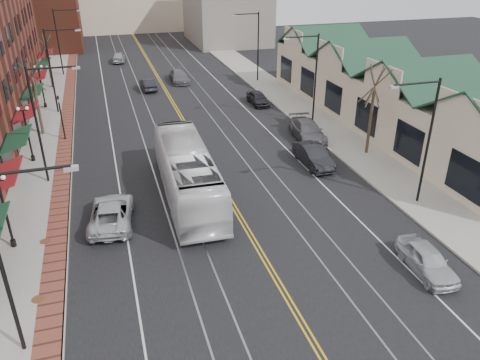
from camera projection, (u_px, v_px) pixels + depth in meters
ground at (286, 296)px, 22.14m from camera, size 160.00×160.00×0.00m
sidewalk_left at (45, 160)px, 36.12m from camera, size 4.00×120.00×0.15m
sidewalk_right at (327, 129)px, 42.35m from camera, size 4.00×120.00×0.15m
building_right at (388, 99)px, 42.92m from camera, size 8.00×36.00×4.60m
backdrop_left at (31, 2)px, 74.81m from camera, size 14.00×18.00×14.00m
backdrop_mid at (127, 5)px, 92.93m from camera, size 22.00×14.00×9.00m
backdrop_right at (226, 9)px, 79.25m from camera, size 12.00×16.00×11.00m
streetlight_l_0 at (10, 247)px, 17.03m from camera, size 3.33×0.25×8.00m
streetlight_l_1 at (42, 113)px, 30.73m from camera, size 3.33×0.25×8.00m
streetlight_l_2 at (54, 62)px, 44.43m from camera, size 3.33×0.25×8.00m
streetlight_l_3 at (61, 35)px, 58.14m from camera, size 3.33×0.25×8.00m
streetlight_r_0 at (424, 130)px, 27.91m from camera, size 3.33×0.25×8.00m
streetlight_r_1 at (312, 70)px, 41.61m from camera, size 3.33×0.25×8.00m
streetlight_r_2 at (255, 40)px, 55.31m from camera, size 3.33×0.25×8.00m
lamppost_l_1 at (6, 214)px, 24.68m from camera, size 0.84×0.28×4.27m
lamppost_l_2 at (28, 135)px, 34.96m from camera, size 0.84×0.28×4.27m
lamppost_l_3 at (42, 87)px, 46.95m from camera, size 0.84×0.28×4.27m
tree_left_near at (36, 96)px, 39.59m from camera, size 1.78×1.37×6.48m
tree_left_far at (48, 60)px, 53.40m from camera, size 1.66×1.28×6.02m
tree_right_mid at (372, 109)px, 35.70m from camera, size 1.90×1.46×6.93m
manhole_mid at (38, 299)px, 21.73m from camera, size 0.60×0.60×0.02m
manhole_far at (45, 241)px, 26.01m from camera, size 0.60×0.60×0.02m
traffic_signal at (61, 114)px, 38.89m from camera, size 0.18×0.15×3.80m
transit_bus at (187, 173)px, 30.21m from camera, size 3.32×12.64×3.50m
parked_suv at (111, 213)px, 27.68m from camera, size 3.06×5.51×1.46m
parked_car_a at (427, 260)px, 23.56m from camera, size 1.90×4.13×1.37m
parked_car_b at (313, 156)px, 35.15m from camera, size 1.63×4.63×1.52m
parked_car_c at (308, 131)px, 39.89m from camera, size 2.76×5.62×1.57m
parked_car_d at (258, 98)px, 48.89m from camera, size 1.64×4.02×1.37m
distant_car_left at (148, 84)px, 53.86m from camera, size 1.68×4.14×1.34m
distant_car_right at (179, 76)px, 57.04m from camera, size 2.07×4.94×1.43m
distant_car_far at (119, 57)px, 66.97m from camera, size 2.24×4.44×1.45m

